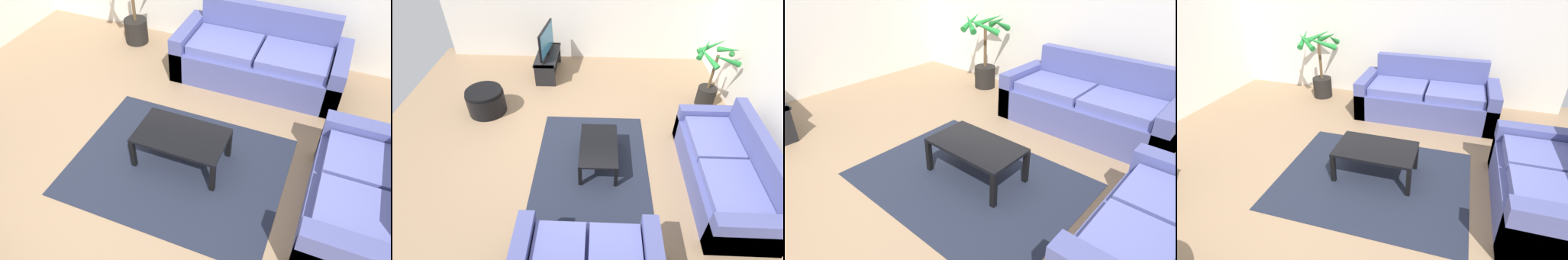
# 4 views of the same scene
# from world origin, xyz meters

# --- Properties ---
(ground_plane) EXTENTS (6.60, 6.60, 0.00)m
(ground_plane) POSITION_xyz_m (0.00, 0.00, 0.00)
(ground_plane) COLOR #937556
(wall_back) EXTENTS (6.00, 0.06, 2.70)m
(wall_back) POSITION_xyz_m (0.00, 3.00, 1.35)
(wall_back) COLOR silver
(wall_back) RESTS_ON ground
(couch_main) EXTENTS (2.16, 0.90, 0.90)m
(couch_main) POSITION_xyz_m (0.84, 2.28, 0.30)
(couch_main) COLOR #4C518C
(couch_main) RESTS_ON ground
(tv_stand) EXTENTS (1.10, 0.45, 0.46)m
(tv_stand) POSITION_xyz_m (-2.17, -0.59, 0.30)
(tv_stand) COLOR black
(tv_stand) RESTS_ON ground
(tv) EXTENTS (0.97, 0.15, 0.58)m
(tv) POSITION_xyz_m (-2.17, -0.59, 0.77)
(tv) COLOR black
(tv) RESTS_ON tv_stand
(coffee_table) EXTENTS (0.93, 0.55, 0.38)m
(coffee_table) POSITION_xyz_m (0.48, 0.54, 0.33)
(coffee_table) COLOR black
(coffee_table) RESTS_ON ground
(area_rug) EXTENTS (2.20, 1.70, 0.01)m
(area_rug) POSITION_xyz_m (0.48, 0.44, 0.00)
(area_rug) COLOR #1E2333
(area_rug) RESTS_ON ground
(potted_palm) EXTENTS (0.77, 0.78, 1.22)m
(potted_palm) POSITION_xyz_m (-1.14, 2.54, 0.55)
(potted_palm) COLOR black
(potted_palm) RESTS_ON ground
(ottoman) EXTENTS (0.69, 0.69, 0.45)m
(ottoman) POSITION_xyz_m (-0.75, -1.54, 0.22)
(ottoman) COLOR black
(ottoman) RESTS_ON ground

